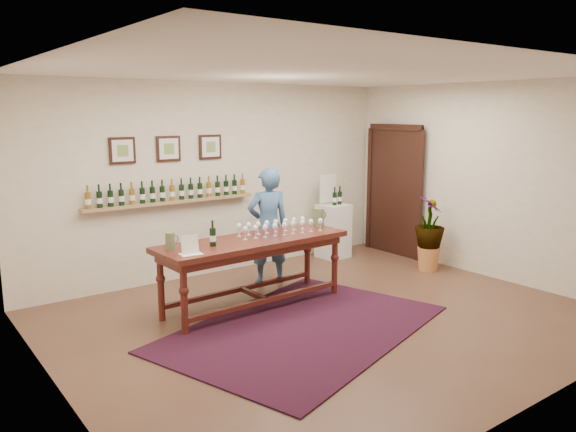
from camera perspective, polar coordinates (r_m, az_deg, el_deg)
ground at (r=6.68m, az=4.17°, el=-10.34°), size 6.00×6.00×0.00m
room_shell at (r=9.13m, az=6.68°, el=2.55°), size 6.00×6.00×6.00m
rug at (r=6.37m, az=1.59°, el=-11.29°), size 3.63×2.94×0.02m
tasting_table at (r=6.86m, az=-3.54°, el=-3.36°), size 2.46×0.85×0.86m
table_glasses at (r=7.06m, az=-1.26°, el=-1.15°), size 1.25×0.44×0.17m
table_bottles at (r=6.50m, az=-7.81°, el=-1.76°), size 0.26×0.15×0.28m
pitcher_left at (r=6.37m, az=-11.87°, el=-2.54°), size 0.15×0.15×0.20m
pitcher_right at (r=7.55m, az=3.17°, el=-0.13°), size 0.15×0.15×0.24m
menu_card at (r=6.16m, az=-9.95°, el=-2.86°), size 0.25×0.19×0.21m
display_pedestal at (r=9.28m, az=4.60°, el=-1.53°), size 0.48×0.48×0.88m
pedestal_bottles at (r=9.17m, az=5.02°, el=1.97°), size 0.27×0.09×0.27m
info_sign at (r=9.27m, az=4.08°, el=2.82°), size 0.37×0.05×0.51m
potted_plant at (r=8.72m, az=14.18°, el=-1.74°), size 0.73×0.73×0.98m
person at (r=7.81m, az=-2.03°, el=-1.03°), size 0.68×0.54×1.63m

